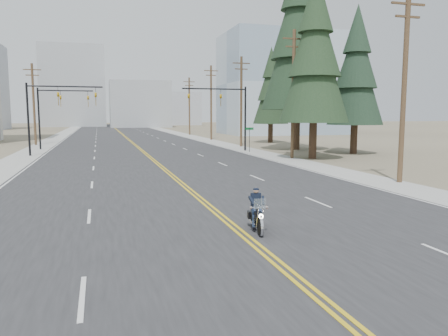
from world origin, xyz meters
TOP-DOWN VIEW (x-y plane):
  - ground_plane at (0.00, 0.00)m, footprint 400.00×400.00m
  - road at (0.00, 70.00)m, footprint 20.00×200.00m
  - sidewalk_left at (-11.50, 70.00)m, footprint 3.00×200.00m
  - sidewalk_right at (11.50, 70.00)m, footprint 3.00×200.00m
  - traffic_mast_left at (-8.98, 32.00)m, footprint 7.10×0.26m
  - traffic_mast_right at (8.98, 32.00)m, footprint 7.10×0.26m
  - traffic_mast_far at (-9.31, 40.00)m, footprint 6.10×0.26m
  - street_sign at (10.80, 30.00)m, footprint 0.90×0.06m
  - utility_pole_a at (12.50, 8.00)m, footprint 2.20×0.30m
  - utility_pole_b at (12.50, 23.00)m, footprint 2.20×0.30m
  - utility_pole_c at (12.50, 38.00)m, footprint 2.20×0.30m
  - utility_pole_d at (12.50, 53.00)m, footprint 2.20×0.30m
  - utility_pole_e at (12.50, 70.00)m, footprint 2.20×0.30m
  - utility_pole_left at (-12.50, 48.00)m, footprint 2.20×0.30m
  - glass_building at (32.00, 70.00)m, footprint 24.00×16.00m
  - haze_bldg_b at (8.00, 125.00)m, footprint 18.00×14.00m
  - haze_bldg_c at (40.00, 110.00)m, footprint 16.00×12.00m
  - haze_bldg_d at (-12.00, 140.00)m, footprint 20.00×15.00m
  - haze_bldg_e at (25.00, 150.00)m, footprint 14.00×14.00m
  - motorcyclist at (0.63, 0.18)m, footprint 1.15×2.02m
  - conifer_near at (14.15, 22.19)m, footprint 6.21×6.21m
  - conifer_mid at (20.48, 25.47)m, footprint 5.56×5.56m
  - conifer_tall at (17.14, 31.85)m, footprint 8.16×8.16m
  - conifer_far at (19.08, 44.54)m, footprint 5.00×5.00m

SIDE VIEW (x-z plane):
  - ground_plane at x=0.00m, z-range 0.00..0.00m
  - road at x=0.00m, z-range 0.00..0.01m
  - sidewalk_left at x=-11.50m, z-range 0.00..0.01m
  - sidewalk_right at x=11.50m, z-range 0.00..0.01m
  - motorcyclist at x=0.63m, z-range 0.00..1.48m
  - street_sign at x=10.80m, z-range 0.49..3.12m
  - traffic_mast_far at x=-9.31m, z-range 1.37..8.37m
  - traffic_mast_left at x=-8.98m, z-range 1.44..8.44m
  - traffic_mast_right at x=8.98m, z-range 1.44..8.44m
  - utility_pole_left at x=-12.50m, z-range 0.23..10.73m
  - utility_pole_a at x=12.50m, z-range 0.23..11.23m
  - utility_pole_c at x=12.50m, z-range 0.23..11.23m
  - utility_pole_e at x=12.50m, z-range 0.23..11.23m
  - utility_pole_b at x=12.50m, z-range 0.23..11.73m
  - utility_pole_d at x=12.50m, z-range 0.23..11.73m
  - haze_bldg_e at x=25.00m, z-range 0.00..12.00m
  - haze_bldg_b at x=8.00m, z-range 0.00..14.00m
  - conifer_far at x=19.08m, z-range 0.99..14.38m
  - conifer_mid at x=20.48m, z-range 1.10..15.93m
  - haze_bldg_c at x=40.00m, z-range 0.00..18.00m
  - conifer_near at x=14.15m, z-range 1.22..17.66m
  - glass_building at x=32.00m, z-range 0.00..20.00m
  - haze_bldg_d at x=-12.00m, z-range 0.00..26.00m
  - conifer_tall at x=17.14m, z-range 1.68..24.36m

